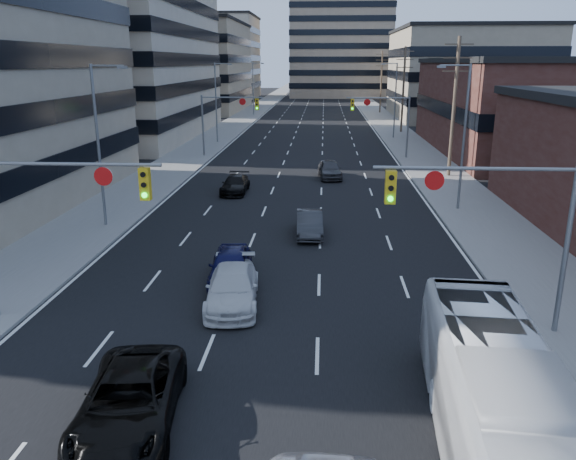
# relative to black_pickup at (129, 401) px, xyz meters

# --- Properties ---
(road_surface) EXTENTS (18.00, 300.00, 0.02)m
(road_surface) POSITION_rel_black_pickup_xyz_m (3.00, 127.91, -0.71)
(road_surface) COLOR black
(road_surface) RESTS_ON ground
(sidewalk_left) EXTENTS (5.00, 300.00, 0.15)m
(sidewalk_left) POSITION_rel_black_pickup_xyz_m (-8.50, 127.91, -0.65)
(sidewalk_left) COLOR slate
(sidewalk_left) RESTS_ON ground
(sidewalk_right) EXTENTS (5.00, 300.00, 0.15)m
(sidewalk_right) POSITION_rel_black_pickup_xyz_m (14.50, 127.91, -0.65)
(sidewalk_right) COLOR slate
(sidewalk_right) RESTS_ON ground
(office_left_mid) EXTENTS (26.00, 34.00, 28.00)m
(office_left_mid) POSITION_rel_black_pickup_xyz_m (-24.00, 57.91, 13.28)
(office_left_mid) COLOR #ADA089
(office_left_mid) RESTS_ON ground
(office_left_far) EXTENTS (20.00, 30.00, 16.00)m
(office_left_far) POSITION_rel_black_pickup_xyz_m (-21.00, 97.91, 7.28)
(office_left_far) COLOR gray
(office_left_far) RESTS_ON ground
(storefront_right_mid) EXTENTS (20.00, 30.00, 9.00)m
(storefront_right_mid) POSITION_rel_black_pickup_xyz_m (27.00, 47.91, 3.78)
(storefront_right_mid) COLOR #472119
(storefront_right_mid) RESTS_ON ground
(office_right_far) EXTENTS (22.00, 28.00, 14.00)m
(office_right_far) POSITION_rel_black_pickup_xyz_m (28.00, 85.91, 6.28)
(office_right_far) COLOR gray
(office_right_far) RESTS_ON ground
(bg_block_left) EXTENTS (24.00, 24.00, 20.00)m
(bg_block_left) POSITION_rel_black_pickup_xyz_m (-25.00, 137.91, 9.28)
(bg_block_left) COLOR #ADA089
(bg_block_left) RESTS_ON ground
(bg_block_right) EXTENTS (22.00, 22.00, 12.00)m
(bg_block_right) POSITION_rel_black_pickup_xyz_m (35.00, 127.91, 5.28)
(bg_block_right) COLOR gray
(bg_block_right) RESTS_ON ground
(signal_near_left) EXTENTS (6.59, 0.33, 6.00)m
(signal_near_left) POSITION_rel_black_pickup_xyz_m (-4.45, 5.91, 3.60)
(signal_near_left) COLOR slate
(signal_near_left) RESTS_ON ground
(signal_near_right) EXTENTS (6.59, 0.33, 6.00)m
(signal_near_right) POSITION_rel_black_pickup_xyz_m (10.45, 5.91, 3.60)
(signal_near_right) COLOR slate
(signal_near_right) RESTS_ON ground
(signal_far_left) EXTENTS (6.09, 0.33, 6.00)m
(signal_far_left) POSITION_rel_black_pickup_xyz_m (-4.68, 42.91, 3.58)
(signal_far_left) COLOR slate
(signal_far_left) RESTS_ON ground
(signal_far_right) EXTENTS (6.09, 0.33, 6.00)m
(signal_far_right) POSITION_rel_black_pickup_xyz_m (10.68, 42.91, 3.58)
(signal_far_right) COLOR slate
(signal_far_right) RESTS_ON ground
(utility_pole_block) EXTENTS (2.20, 0.28, 11.00)m
(utility_pole_block) POSITION_rel_black_pickup_xyz_m (15.20, 33.91, 5.06)
(utility_pole_block) COLOR #4C3D2D
(utility_pole_block) RESTS_ON ground
(utility_pole_midblock) EXTENTS (2.20, 0.28, 11.00)m
(utility_pole_midblock) POSITION_rel_black_pickup_xyz_m (15.20, 63.91, 5.06)
(utility_pole_midblock) COLOR #4C3D2D
(utility_pole_midblock) RESTS_ON ground
(utility_pole_distant) EXTENTS (2.20, 0.28, 11.00)m
(utility_pole_distant) POSITION_rel_black_pickup_xyz_m (15.20, 93.91, 5.06)
(utility_pole_distant) COLOR #4C3D2D
(utility_pole_distant) RESTS_ON ground
(streetlight_left_near) EXTENTS (2.03, 0.22, 9.00)m
(streetlight_left_near) POSITION_rel_black_pickup_xyz_m (-7.34, 17.91, 4.33)
(streetlight_left_near) COLOR slate
(streetlight_left_near) RESTS_ON ground
(streetlight_left_mid) EXTENTS (2.03, 0.22, 9.00)m
(streetlight_left_mid) POSITION_rel_black_pickup_xyz_m (-7.34, 52.91, 4.33)
(streetlight_left_mid) COLOR slate
(streetlight_left_mid) RESTS_ON ground
(streetlight_left_far) EXTENTS (2.03, 0.22, 9.00)m
(streetlight_left_far) POSITION_rel_black_pickup_xyz_m (-7.34, 87.91, 4.33)
(streetlight_left_far) COLOR slate
(streetlight_left_far) RESTS_ON ground
(streetlight_right_near) EXTENTS (2.03, 0.22, 9.00)m
(streetlight_right_near) POSITION_rel_black_pickup_xyz_m (13.34, 22.91, 4.33)
(streetlight_right_near) COLOR slate
(streetlight_right_near) RESTS_ON ground
(streetlight_right_far) EXTENTS (2.03, 0.22, 9.00)m
(streetlight_right_far) POSITION_rel_black_pickup_xyz_m (13.34, 57.91, 4.33)
(streetlight_right_far) COLOR slate
(streetlight_right_far) RESTS_ON ground
(black_pickup) EXTENTS (2.95, 5.43, 1.44)m
(black_pickup) POSITION_rel_black_pickup_xyz_m (0.00, 0.00, 0.00)
(black_pickup) COLOR black
(black_pickup) RESTS_ON ground
(white_van) EXTENTS (2.40, 4.97, 1.40)m
(white_van) POSITION_rel_black_pickup_xyz_m (1.45, 7.74, -0.02)
(white_van) COLOR silver
(white_van) RESTS_ON ground
(transit_bus) EXTENTS (3.23, 10.85, 2.98)m
(transit_bus) POSITION_rel_black_pickup_xyz_m (9.00, -1.04, 0.77)
(transit_bus) COLOR silver
(transit_bus) RESTS_ON ground
(sedan_blue) EXTENTS (2.09, 4.46, 1.47)m
(sedan_blue) POSITION_rel_black_pickup_xyz_m (1.00, 10.06, 0.02)
(sedan_blue) COLOR #0E0F3A
(sedan_blue) RESTS_ON ground
(sedan_grey_center) EXTENTS (1.56, 4.03, 1.31)m
(sedan_grey_center) POSITION_rel_black_pickup_xyz_m (4.21, 17.01, -0.07)
(sedan_grey_center) COLOR #2B2B2D
(sedan_grey_center) RESTS_ON ground
(sedan_black_far) EXTENTS (1.79, 4.32, 1.25)m
(sedan_black_far) POSITION_rel_black_pickup_xyz_m (-1.41, 27.05, -0.10)
(sedan_black_far) COLOR black
(sedan_black_far) RESTS_ON ground
(sedan_grey_right) EXTENTS (2.15, 4.45, 1.46)m
(sedan_grey_right) POSITION_rel_black_pickup_xyz_m (5.44, 32.85, 0.01)
(sedan_grey_right) COLOR #39393B
(sedan_grey_right) RESTS_ON ground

